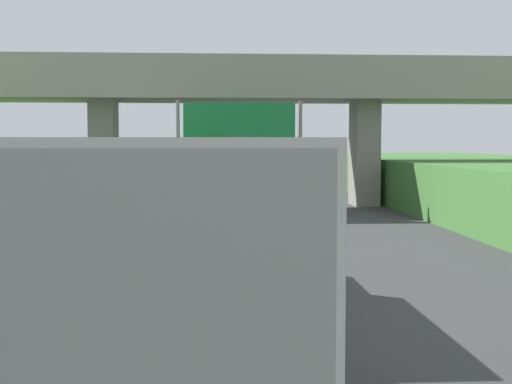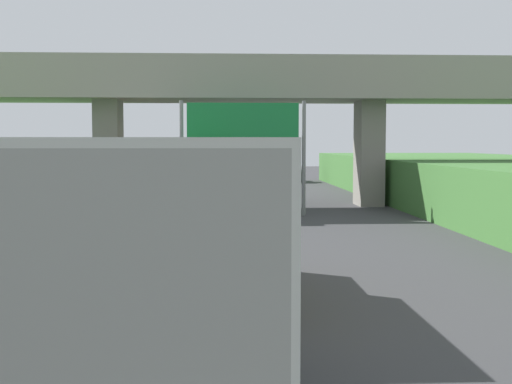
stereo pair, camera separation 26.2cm
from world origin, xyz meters
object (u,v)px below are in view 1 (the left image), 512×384
(truck_green, at_px, (207,173))
(construction_barrel_3, at_px, (15,253))
(overhead_highway_sign, at_px, (239,131))
(construction_barrel_4, at_px, (45,234))
(truck_silver, at_px, (162,293))
(truck_orange, at_px, (131,174))
(car_black, at_px, (284,172))
(truck_yellow, at_px, (183,210))

(truck_green, distance_m, construction_barrel_3, 15.62)
(overhead_highway_sign, bearing_deg, construction_barrel_4, -125.99)
(truck_silver, distance_m, truck_orange, 26.42)
(truck_green, bearing_deg, car_black, 75.80)
(truck_yellow, relative_size, car_black, 1.78)
(truck_green, bearing_deg, construction_barrel_3, -108.83)
(car_black, height_order, construction_barrel_3, car_black)
(truck_orange, xyz_separation_m, construction_barrel_4, (-1.57, -10.55, -1.47))
(construction_barrel_3, bearing_deg, truck_green, 71.17)
(truck_green, xyz_separation_m, truck_orange, (-3.61, -0.31, 0.00))
(car_black, distance_m, construction_barrel_4, 38.71)
(truck_yellow, distance_m, truck_silver, 8.31)
(car_black, bearing_deg, truck_yellow, -98.90)
(truck_green, relative_size, construction_barrel_4, 8.11)
(truck_orange, xyz_separation_m, construction_barrel_3, (-1.41, -14.41, -1.47))
(truck_green, bearing_deg, truck_orange, -175.13)
(construction_barrel_3, relative_size, construction_barrel_4, 1.00)
(car_black, distance_m, construction_barrel_3, 42.37)
(overhead_highway_sign, height_order, construction_barrel_3, overhead_highway_sign)
(truck_orange, bearing_deg, truck_yellow, -79.64)
(construction_barrel_3, xyz_separation_m, construction_barrel_4, (-0.16, 3.86, 0.00))
(truck_green, xyz_separation_m, construction_barrel_3, (-5.02, -14.72, -1.47))
(truck_silver, height_order, construction_barrel_3, truck_silver)
(truck_yellow, bearing_deg, truck_silver, -88.99)
(car_black, xyz_separation_m, construction_barrel_3, (-11.60, -40.75, -0.40))
(overhead_highway_sign, height_order, construction_barrel_4, overhead_highway_sign)
(car_black, bearing_deg, truck_silver, -97.35)
(truck_yellow, relative_size, truck_green, 1.00)
(truck_green, height_order, construction_barrel_4, truck_green)
(truck_yellow, relative_size, construction_barrel_4, 8.11)
(construction_barrel_4, bearing_deg, truck_orange, 81.53)
(construction_barrel_3, bearing_deg, overhead_highway_sign, 63.42)
(overhead_highway_sign, bearing_deg, truck_silver, -94.01)
(truck_orange, bearing_deg, truck_green, 4.87)
(overhead_highway_sign, xyz_separation_m, construction_barrel_4, (-6.73, -9.27, -3.51))
(truck_green, relative_size, truck_orange, 1.00)
(truck_yellow, bearing_deg, truck_orange, 100.36)
(overhead_highway_sign, bearing_deg, car_black, 79.67)
(car_black, bearing_deg, overhead_highway_sign, -100.33)
(truck_yellow, xyz_separation_m, construction_barrel_3, (-4.68, 3.48, -1.47))
(truck_green, bearing_deg, construction_barrel_4, -115.51)
(overhead_highway_sign, xyz_separation_m, car_black, (5.03, 27.61, -3.12))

